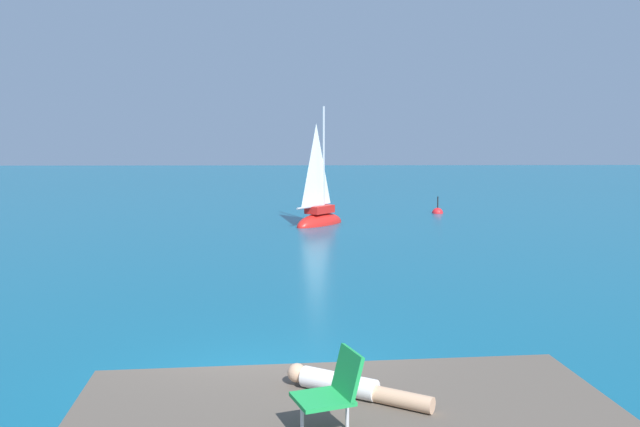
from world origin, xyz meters
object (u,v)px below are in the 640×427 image
Objects in this scene: beach_chair at (334,388)px; marker_buoy at (438,213)px; person_sunbather at (349,386)px; sailboat_near at (319,218)px.

beach_chair is 27.57m from marker_buoy.
sailboat_near is at bearing 120.83° from person_sunbather.
person_sunbather is at bearing -103.53° from marker_buoy.
marker_buoy is at bearing 107.74° from person_sunbather.
sailboat_near is 5.01× the size of marker_buoy.
beach_chair reaches higher than marker_buoy.
person_sunbather is 26.64m from marker_buoy.
sailboat_near reaches higher than beach_chair.
person_sunbather is at bearing -142.17° from sailboat_near.
person_sunbather is 1.96× the size of beach_chair.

